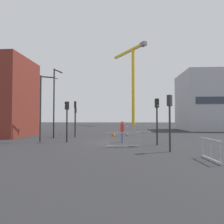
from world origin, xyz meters
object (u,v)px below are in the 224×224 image
Objects in this scene: traffic_light_crosswalk at (67,115)px; traffic_light_island at (75,116)px; traffic_light_near at (157,114)px; streetlamp_short at (43,102)px; traffic_light_median at (75,113)px; traffic_light_verge at (170,113)px; streetlamp_tall at (55,97)px; traffic_cone_orange at (114,134)px; construction_crane at (133,74)px; pedestrian_walking at (122,130)px.

traffic_light_island is (-1.37, 8.60, -0.01)m from traffic_light_crosswalk.
traffic_light_near is 1.02× the size of traffic_light_crosswalk.
streetlamp_short reaches higher than traffic_light_crosswalk.
traffic_light_median is 11.89m from traffic_light_verge.
traffic_light_median is 1.12× the size of traffic_light_island.
traffic_light_near is at bearing -36.08° from traffic_light_median.
traffic_cone_orange is (6.27, 2.35, -4.07)m from streetlamp_tall.
streetlamp_tall reaches higher than traffic_light_near.
streetlamp_short is at bearing -113.45° from traffic_light_median.
construction_crane is 6.05× the size of traffic_light_median.
streetlamp_tall is at bearing -101.91° from traffic_light_island.
construction_crane is 6.74× the size of traffic_light_crosswalk.
traffic_light_island reaches higher than traffic_cone_orange.
streetlamp_tall is 12.73× the size of traffic_cone_orange.
traffic_light_near reaches higher than traffic_light_island.
streetlamp_short is 7.43m from pedestrian_walking.
streetlamp_short is at bearing -103.57° from construction_crane.
traffic_light_near is (9.72, -1.54, -1.08)m from streetlamp_short.
traffic_light_island is (1.04, 4.91, -1.94)m from streetlamp_tall.
traffic_light_near is 1.02× the size of traffic_light_island.
construction_crane is 40.89m from traffic_light_median.
traffic_light_island reaches higher than pedestrian_walking.
traffic_light_near is at bearing -11.24° from traffic_light_crosswalk.
construction_crane is at bearing 74.85° from streetlamp_tall.
traffic_light_median is 6.78× the size of traffic_cone_orange.
traffic_light_crosswalk is at bearing -80.92° from traffic_light_island.
traffic_cone_orange is at bearing 110.81° from traffic_light_verge.
construction_crane is 40.98× the size of traffic_cone_orange.
streetlamp_short is at bearing -95.27° from traffic_light_island.
pedestrian_walking is at bearing -26.65° from streetlamp_tall.
streetlamp_tall reaches higher than traffic_light_island.
traffic_light_verge is 15.93m from traffic_light_island.
pedestrian_walking is at bearing 0.11° from streetlamp_short.
streetlamp_tall is at bearing -159.45° from traffic_cone_orange.
traffic_light_crosswalk reaches higher than pedestrian_walking.
pedestrian_walking is (4.85, 0.05, -1.32)m from traffic_light_crosswalk.
traffic_light_median is (-7.89, 5.75, 0.21)m from traffic_light_near.
traffic_light_near is (9.97, -5.20, -1.89)m from streetlamp_tall.
traffic_light_island is (-8.93, 10.11, -0.05)m from traffic_light_near.
streetlamp_tall is at bearing 153.35° from pedestrian_walking.
traffic_light_crosswalk is at bearing -56.89° from streetlamp_tall.
streetlamp_short is 3.17× the size of pedestrian_walking.
streetlamp_tall is 2.72m from traffic_light_median.
streetlamp_short is 1.66× the size of traffic_light_verge.
traffic_cone_orange is at bearing -26.07° from traffic_light_island.
streetlamp_short is at bearing 171.01° from traffic_light_near.
traffic_cone_orange is at bearing 99.43° from pedestrian_walking.
traffic_light_island is at bearing 99.08° from traffic_light_crosswalk.
construction_crane is 3.22× the size of streetlamp_tall.
traffic_cone_orange is (6.02, 6.01, -3.26)m from streetlamp_short.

